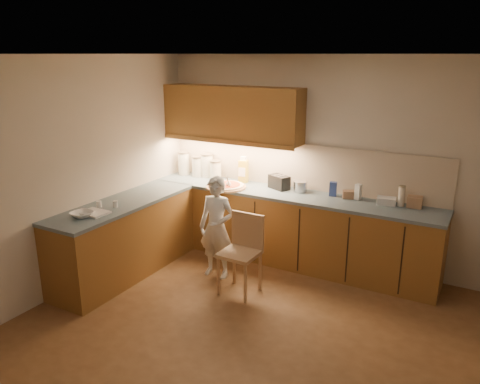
% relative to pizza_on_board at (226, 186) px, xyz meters
% --- Properties ---
extents(room, '(4.54, 4.50, 2.62)m').
position_rel_pizza_on_board_xyz_m(room, '(1.19, -1.52, 0.73)').
color(room, brown).
rests_on(room, ground).
extents(l_counter, '(3.77, 2.62, 0.92)m').
position_rel_pizza_on_board_xyz_m(l_counter, '(0.26, -0.27, -0.48)').
color(l_counter, brown).
rests_on(l_counter, ground).
extents(backsplash, '(3.75, 0.02, 0.58)m').
position_rel_pizza_on_board_xyz_m(backsplash, '(0.81, 0.47, 0.27)').
color(backsplash, '#C2AF96').
rests_on(backsplash, l_counter).
extents(upper_cabinets, '(1.95, 0.36, 0.73)m').
position_rel_pizza_on_board_xyz_m(upper_cabinets, '(-0.09, 0.31, 0.90)').
color(upper_cabinets, brown).
rests_on(upper_cabinets, ground).
extents(pizza_on_board, '(0.53, 0.53, 0.21)m').
position_rel_pizza_on_board_xyz_m(pizza_on_board, '(0.00, 0.00, 0.00)').
color(pizza_on_board, tan).
rests_on(pizza_on_board, l_counter).
extents(child, '(0.47, 0.32, 1.24)m').
position_rel_pizza_on_board_xyz_m(child, '(0.24, -0.63, -0.32)').
color(child, white).
rests_on(child, ground).
extents(wooden_chair, '(0.41, 0.41, 0.90)m').
position_rel_pizza_on_board_xyz_m(wooden_chair, '(0.69, -0.80, -0.42)').
color(wooden_chair, tan).
rests_on(wooden_chair, ground).
extents(mixing_bowl, '(0.24, 0.24, 0.06)m').
position_rel_pizza_on_board_xyz_m(mixing_bowl, '(-0.76, -1.73, 0.01)').
color(mixing_bowl, white).
rests_on(mixing_bowl, l_counter).
extents(canister_a, '(0.17, 0.17, 0.34)m').
position_rel_pizza_on_board_xyz_m(canister_a, '(-0.90, 0.31, 0.15)').
color(canister_a, white).
rests_on(canister_a, l_counter).
extents(canister_b, '(0.17, 0.17, 0.29)m').
position_rel_pizza_on_board_xyz_m(canister_b, '(-0.66, 0.32, 0.12)').
color(canister_b, white).
rests_on(canister_b, l_counter).
extents(canister_c, '(0.18, 0.18, 0.33)m').
position_rel_pizza_on_board_xyz_m(canister_c, '(-0.53, 0.36, 0.15)').
color(canister_c, white).
rests_on(canister_c, l_counter).
extents(canister_d, '(0.16, 0.16, 0.26)m').
position_rel_pizza_on_board_xyz_m(canister_d, '(-0.36, 0.32, 0.11)').
color(canister_d, silver).
rests_on(canister_d, l_counter).
extents(oil_jug, '(0.13, 0.11, 0.36)m').
position_rel_pizza_on_board_xyz_m(oil_jug, '(0.06, 0.35, 0.14)').
color(oil_jug, gold).
rests_on(oil_jug, l_counter).
extents(toaster, '(0.32, 0.26, 0.18)m').
position_rel_pizza_on_board_xyz_m(toaster, '(0.62, 0.30, 0.07)').
color(toaster, black).
rests_on(toaster, l_counter).
extents(steel_pot, '(0.18, 0.18, 0.14)m').
position_rel_pizza_on_board_xyz_m(steel_pot, '(0.91, 0.31, 0.05)').
color(steel_pot, '#B6B6BB').
rests_on(steel_pot, l_counter).
extents(blue_box, '(0.10, 0.08, 0.18)m').
position_rel_pizza_on_board_xyz_m(blue_box, '(1.33, 0.33, 0.07)').
color(blue_box, '#324897').
rests_on(blue_box, l_counter).
extents(card_box_a, '(0.16, 0.14, 0.10)m').
position_rel_pizza_on_board_xyz_m(card_box_a, '(1.53, 0.33, 0.02)').
color(card_box_a, '#A27657').
rests_on(card_box_a, l_counter).
extents(white_bottle, '(0.08, 0.08, 0.19)m').
position_rel_pizza_on_board_xyz_m(white_bottle, '(1.64, 0.33, 0.07)').
color(white_bottle, silver).
rests_on(white_bottle, l_counter).
extents(flat_pack, '(0.23, 0.18, 0.08)m').
position_rel_pizza_on_board_xyz_m(flat_pack, '(1.99, 0.31, 0.02)').
color(flat_pack, silver).
rests_on(flat_pack, l_counter).
extents(tall_jar, '(0.08, 0.08, 0.24)m').
position_rel_pizza_on_board_xyz_m(tall_jar, '(2.14, 0.32, 0.10)').
color(tall_jar, white).
rests_on(tall_jar, l_counter).
extents(card_box_b, '(0.18, 0.14, 0.13)m').
position_rel_pizza_on_board_xyz_m(card_box_b, '(2.29, 0.35, 0.04)').
color(card_box_b, tan).
rests_on(card_box_b, l_counter).
extents(dough_cloth, '(0.30, 0.24, 0.02)m').
position_rel_pizza_on_board_xyz_m(dough_cloth, '(-0.73, -1.59, -0.01)').
color(dough_cloth, silver).
rests_on(dough_cloth, l_counter).
extents(spice_jar_a, '(0.07, 0.07, 0.08)m').
position_rel_pizza_on_board_xyz_m(spice_jar_a, '(-0.85, -1.40, 0.02)').
color(spice_jar_a, silver).
rests_on(spice_jar_a, l_counter).
extents(spice_jar_b, '(0.07, 0.07, 0.07)m').
position_rel_pizza_on_board_xyz_m(spice_jar_b, '(-0.69, -1.31, 0.01)').
color(spice_jar_b, silver).
rests_on(spice_jar_b, l_counter).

